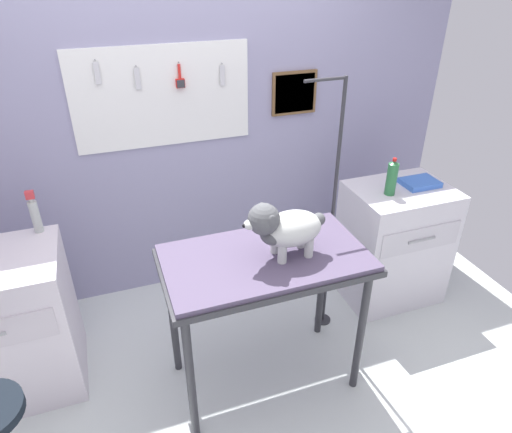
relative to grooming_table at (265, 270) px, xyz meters
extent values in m
cube|color=silver|center=(-0.15, -0.12, -0.82)|extent=(4.40, 4.00, 0.04)
cube|color=#918EB0|center=(-0.15, 1.16, 0.35)|extent=(4.00, 0.06, 2.30)
cube|color=white|center=(-0.28, 1.12, 0.65)|extent=(1.14, 0.02, 0.64)
cylinder|color=gray|center=(-0.66, 1.11, 0.91)|extent=(0.01, 0.02, 0.01)
cube|color=silver|center=(-0.66, 1.10, 0.83)|extent=(0.03, 0.01, 0.13)
cylinder|color=gray|center=(-0.43, 1.11, 0.86)|extent=(0.01, 0.02, 0.01)
cube|color=silver|center=(-0.43, 1.10, 0.78)|extent=(0.03, 0.01, 0.13)
cylinder|color=gray|center=(-0.17, 1.11, 0.86)|extent=(0.01, 0.02, 0.01)
cylinder|color=red|center=(-0.17, 1.10, 0.81)|extent=(0.02, 0.02, 0.09)
cube|color=red|center=(-0.17, 1.10, 0.73)|extent=(0.06, 0.02, 0.06)
cube|color=#333338|center=(-0.17, 1.09, 0.73)|extent=(0.05, 0.01, 0.05)
cylinder|color=gray|center=(0.11, 1.11, 0.83)|extent=(0.01, 0.02, 0.01)
cube|color=silver|center=(0.11, 1.10, 0.76)|extent=(0.03, 0.01, 0.13)
cube|color=brown|center=(0.63, 1.12, 0.60)|extent=(0.33, 0.02, 0.30)
cube|color=tan|center=(0.63, 1.11, 0.60)|extent=(0.30, 0.01, 0.27)
cylinder|color=#2D2D33|center=(-0.48, -0.24, -0.39)|extent=(0.04, 0.04, 0.84)
cylinder|color=#2D2D33|center=(0.48, -0.24, -0.39)|extent=(0.04, 0.04, 0.84)
cylinder|color=#2D2D33|center=(-0.48, 0.24, -0.39)|extent=(0.04, 0.04, 0.84)
cylinder|color=#2D2D33|center=(0.48, 0.24, -0.39)|extent=(0.04, 0.04, 0.84)
cube|color=#2D2D33|center=(0.00, 0.00, 0.05)|extent=(1.08, 0.60, 0.03)
cube|color=#4F445D|center=(0.00, 0.00, 0.08)|extent=(1.05, 0.58, 0.03)
cylinder|color=#2D2D33|center=(0.56, 0.32, -0.80)|extent=(0.11, 0.11, 0.01)
cylinder|color=#2D2D33|center=(0.56, 0.32, 0.04)|extent=(0.02, 0.02, 1.70)
cylinder|color=#2D2D33|center=(0.44, 0.32, 0.88)|extent=(0.24, 0.02, 0.02)
cylinder|color=silver|center=(0.06, -0.08, 0.15)|extent=(0.05, 0.05, 0.11)
cylinder|color=silver|center=(0.06, 0.01, 0.15)|extent=(0.05, 0.05, 0.11)
cylinder|color=silver|center=(0.21, -0.08, 0.15)|extent=(0.05, 0.05, 0.11)
cylinder|color=silver|center=(0.20, 0.02, 0.15)|extent=(0.05, 0.05, 0.11)
ellipsoid|color=silver|center=(0.13, -0.03, 0.25)|extent=(0.32, 0.21, 0.18)
ellipsoid|color=#4F5154|center=(0.01, -0.03, 0.24)|extent=(0.11, 0.14, 0.10)
sphere|color=#4F5154|center=(-0.02, -0.04, 0.34)|extent=(0.16, 0.16, 0.16)
ellipsoid|color=silver|center=(-0.09, -0.04, 0.32)|extent=(0.07, 0.06, 0.05)
sphere|color=black|center=(-0.12, -0.04, 0.32)|extent=(0.02, 0.02, 0.02)
ellipsoid|color=#4F5154|center=(-0.01, -0.10, 0.35)|extent=(0.05, 0.04, 0.09)
ellipsoid|color=#4F5154|center=(-0.01, 0.03, 0.35)|extent=(0.05, 0.04, 0.09)
sphere|color=#4F5154|center=(0.28, -0.03, 0.27)|extent=(0.07, 0.07, 0.07)
cube|color=silver|center=(1.16, 0.45, -0.37)|extent=(0.68, 0.52, 0.88)
cube|color=silver|center=(1.16, 0.19, -0.17)|extent=(0.60, 0.01, 0.18)
cylinder|color=#99999E|center=(1.16, 0.18, -0.17)|extent=(0.20, 0.02, 0.02)
cylinder|color=#ADB4AF|center=(-1.12, 0.68, 0.17)|extent=(0.05, 0.05, 0.19)
cylinder|color=#ADB4AF|center=(-1.12, 0.68, 0.28)|extent=(0.02, 0.02, 0.02)
cube|color=#C63137|center=(-1.12, 0.68, 0.31)|extent=(0.04, 0.03, 0.04)
cylinder|color=#286B3A|center=(1.03, 0.42, 0.18)|extent=(0.07, 0.07, 0.21)
cone|color=#286B3A|center=(1.03, 0.42, 0.30)|extent=(0.07, 0.07, 0.02)
cylinder|color=red|center=(1.03, 0.42, 0.32)|extent=(0.03, 0.03, 0.02)
cube|color=blue|center=(1.30, 0.46, 0.09)|extent=(0.24, 0.18, 0.04)
camera|label=1|loc=(-0.70, -1.81, 1.45)|focal=32.04mm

